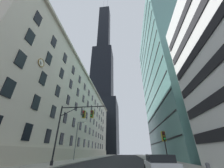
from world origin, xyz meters
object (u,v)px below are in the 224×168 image
(traffic_signal_mast, at_px, (76,121))
(street_lamppost, at_px, (78,136))
(parked_car, at_px, (160,165))
(traffic_light_near_right, at_px, (164,138))

(traffic_signal_mast, bearing_deg, street_lamppost, 108.89)
(traffic_signal_mast, relative_size, parked_car, 1.66)
(traffic_signal_mast, xyz_separation_m, traffic_light_near_right, (11.03, -1.43, -2.46))
(street_lamppost, bearing_deg, traffic_signal_mast, -71.11)
(parked_car, bearing_deg, traffic_signal_mast, 149.96)
(street_lamppost, bearing_deg, parked_car, -51.84)
(traffic_light_near_right, xyz_separation_m, street_lamppost, (-14.98, 12.98, 1.66))
(traffic_light_near_right, distance_m, parked_car, 4.88)
(traffic_signal_mast, xyz_separation_m, street_lamppost, (-3.95, 11.55, -0.80))
(traffic_light_near_right, height_order, street_lamppost, street_lamppost)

